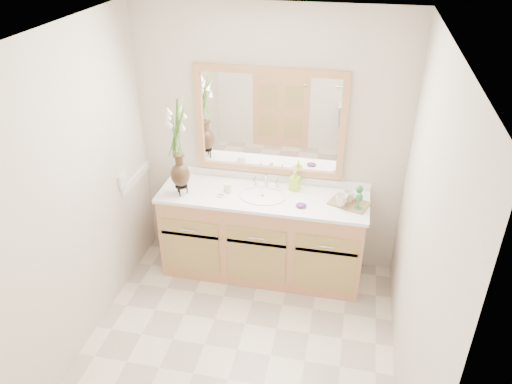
% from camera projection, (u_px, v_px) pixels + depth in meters
% --- Properties ---
extents(floor, '(2.60, 2.60, 0.00)m').
position_uv_depth(floor, '(237.00, 350.00, 3.92)').
color(floor, beige).
rests_on(floor, ground).
extents(ceiling, '(2.40, 2.60, 0.02)m').
position_uv_depth(ceiling, '(229.00, 39.00, 2.72)').
color(ceiling, white).
rests_on(ceiling, wall_back).
extents(wall_back, '(2.40, 0.02, 2.40)m').
position_uv_depth(wall_back, '(269.00, 143.00, 4.42)').
color(wall_back, beige).
rests_on(wall_back, floor).
extents(wall_front, '(2.40, 0.02, 2.40)m').
position_uv_depth(wall_front, '(163.00, 380.00, 2.22)').
color(wall_front, beige).
rests_on(wall_front, floor).
extents(wall_left, '(0.02, 2.60, 2.40)m').
position_uv_depth(wall_left, '(70.00, 203.00, 3.53)').
color(wall_left, beige).
rests_on(wall_left, floor).
extents(wall_right, '(0.02, 2.60, 2.40)m').
position_uv_depth(wall_right, '(421.00, 244.00, 3.10)').
color(wall_right, beige).
rests_on(wall_right, floor).
extents(vanity, '(1.80, 0.55, 0.80)m').
position_uv_depth(vanity, '(263.00, 236.00, 4.58)').
color(vanity, tan).
rests_on(vanity, floor).
extents(counter, '(1.84, 0.57, 0.03)m').
position_uv_depth(counter, '(263.00, 197.00, 4.37)').
color(counter, white).
rests_on(counter, vanity).
extents(sink, '(0.38, 0.34, 0.23)m').
position_uv_depth(sink, '(262.00, 201.00, 4.38)').
color(sink, white).
rests_on(sink, counter).
extents(mirror, '(1.32, 0.04, 0.97)m').
position_uv_depth(mirror, '(269.00, 123.00, 4.30)').
color(mirror, white).
rests_on(mirror, wall_back).
extents(switch_plate, '(0.02, 0.12, 0.12)m').
position_uv_depth(switch_plate, '(122.00, 180.00, 4.29)').
color(switch_plate, white).
rests_on(switch_plate, wall_left).
extents(flower_vase, '(0.19, 0.19, 0.79)m').
position_uv_depth(flower_vase, '(177.00, 137.00, 4.12)').
color(flower_vase, black).
rests_on(flower_vase, counter).
extents(tumbler, '(0.07, 0.07, 0.09)m').
position_uv_depth(tumbler, '(228.00, 188.00, 4.39)').
color(tumbler, beige).
rests_on(tumbler, counter).
extents(soap_dish, '(0.09, 0.09, 0.03)m').
position_uv_depth(soap_dish, '(222.00, 195.00, 4.35)').
color(soap_dish, beige).
rests_on(soap_dish, counter).
extents(soap_bottle, '(0.09, 0.09, 0.17)m').
position_uv_depth(soap_bottle, '(295.00, 181.00, 4.41)').
color(soap_bottle, '#A9E535').
rests_on(soap_bottle, counter).
extents(purple_dish, '(0.11, 0.10, 0.03)m').
position_uv_depth(purple_dish, '(301.00, 205.00, 4.19)').
color(purple_dish, '#4D2268').
rests_on(purple_dish, counter).
extents(tray, '(0.37, 0.31, 0.02)m').
position_uv_depth(tray, '(349.00, 203.00, 4.23)').
color(tray, brown).
rests_on(tray, counter).
extents(mug_left, '(0.14, 0.13, 0.11)m').
position_uv_depth(mug_left, '(341.00, 200.00, 4.17)').
color(mug_left, beige).
rests_on(mug_left, tray).
extents(mug_right, '(0.10, 0.10, 0.10)m').
position_uv_depth(mug_right, '(349.00, 196.00, 4.22)').
color(mug_right, beige).
rests_on(mug_right, tray).
extents(goblet_front, '(0.06, 0.06, 0.14)m').
position_uv_depth(goblet_front, '(359.00, 198.00, 4.10)').
color(goblet_front, '#27763D').
rests_on(goblet_front, tray).
extents(goblet_back, '(0.06, 0.06, 0.14)m').
position_uv_depth(goblet_back, '(359.00, 190.00, 4.22)').
color(goblet_back, '#27763D').
rests_on(goblet_back, tray).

